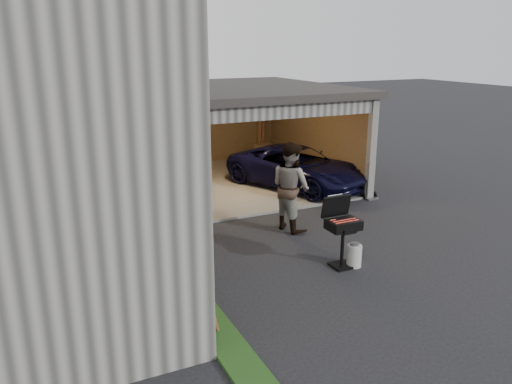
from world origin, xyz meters
TOP-DOWN VIEW (x-y plane):
  - ground at (0.00, 0.00)m, footprint 80.00×80.00m
  - groundcover_strip at (-2.25, -1.00)m, footprint 0.50×8.00m
  - garage at (0.76, 6.79)m, footprint 6.80×6.30m
  - minivan at (2.57, 5.20)m, footprint 3.43×4.62m
  - woman at (-2.10, 1.56)m, footprint 0.64×0.78m
  - man at (0.80, 2.40)m, footprint 0.94×1.11m
  - bbq_grill at (0.69, 0.23)m, footprint 0.60×0.53m
  - propane_tank at (0.92, 0.12)m, footprint 0.33×0.33m
  - plywood_panel at (-2.34, -0.54)m, footprint 0.23×0.82m
  - hand_truck at (3.90, 3.47)m, footprint 0.42×0.31m

SIDE VIEW (x-z plane):
  - ground at x=0.00m, z-range 0.00..0.00m
  - groundcover_strip at x=-2.25m, z-range 0.00..0.06m
  - hand_truck at x=3.90m, z-range -0.31..0.70m
  - propane_tank at x=0.92m, z-range 0.00..0.43m
  - plywood_panel at x=-2.34m, z-range 0.00..0.90m
  - minivan at x=2.57m, z-range 0.00..1.17m
  - bbq_grill at x=0.69m, z-range 0.13..1.47m
  - woman at x=-2.10m, z-range 0.00..1.86m
  - man at x=0.80m, z-range 0.00..2.01m
  - garage at x=0.76m, z-range 0.42..3.32m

